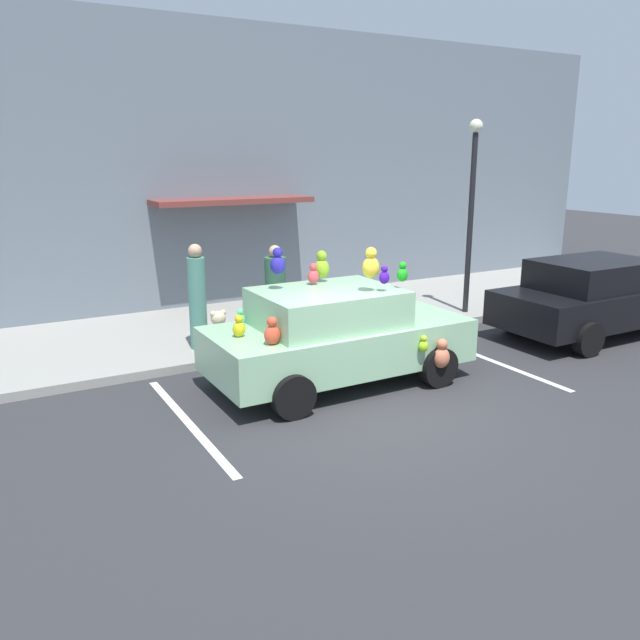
# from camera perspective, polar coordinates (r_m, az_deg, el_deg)

# --- Properties ---
(ground_plane) EXTENTS (60.00, 60.00, 0.00)m
(ground_plane) POSITION_cam_1_polar(r_m,az_deg,el_deg) (9.13, 4.81, -8.39)
(ground_plane) COLOR #2D2D30
(sidewalk) EXTENTS (24.00, 4.00, 0.15)m
(sidewalk) POSITION_cam_1_polar(r_m,az_deg,el_deg) (13.31, -7.31, -0.65)
(sidewalk) COLOR gray
(sidewalk) RESTS_ON ground
(storefront_building) EXTENTS (24.00, 1.25, 6.40)m
(storefront_building) POSITION_cam_1_polar(r_m,az_deg,el_deg) (14.86, -10.90, 12.99)
(storefront_building) COLOR slate
(storefront_building) RESTS_ON ground
(parking_stripe_front) EXTENTS (0.12, 3.60, 0.01)m
(parking_stripe_front) POSITION_cam_1_polar(r_m,az_deg,el_deg) (11.77, 14.97, -3.47)
(parking_stripe_front) COLOR silver
(parking_stripe_front) RESTS_ON ground
(parking_stripe_rear) EXTENTS (0.12, 3.60, 0.01)m
(parking_stripe_rear) POSITION_cam_1_polar(r_m,az_deg,el_deg) (9.01, -11.73, -8.97)
(parking_stripe_rear) COLOR silver
(parking_stripe_rear) RESTS_ON ground
(plush_covered_car) EXTENTS (4.14, 2.17, 2.22)m
(plush_covered_car) POSITION_cam_1_polar(r_m,az_deg,el_deg) (10.02, 1.45, -1.33)
(plush_covered_car) COLOR #90C194
(plush_covered_car) RESTS_ON ground
(parked_sedan_behind) EXTENTS (4.45, 2.03, 1.54)m
(parked_sedan_behind) POSITION_cam_1_polar(r_m,az_deg,el_deg) (13.92, 23.55, 1.94)
(parked_sedan_behind) COLOR black
(parked_sedan_behind) RESTS_ON ground
(teddy_bear_on_sidewalk) EXTENTS (0.38, 0.31, 0.72)m
(teddy_bear_on_sidewalk) POSITION_cam_1_polar(r_m,az_deg,el_deg) (11.54, -9.05, -1.00)
(teddy_bear_on_sidewalk) COLOR beige
(teddy_bear_on_sidewalk) RESTS_ON sidewalk
(street_lamp_post) EXTENTS (0.28, 0.28, 4.11)m
(street_lamp_post) POSITION_cam_1_polar(r_m,az_deg,el_deg) (14.18, 13.44, 10.60)
(street_lamp_post) COLOR black
(street_lamp_post) RESTS_ON sidewalk
(pedestrian_walking_past) EXTENTS (0.40, 0.40, 1.78)m
(pedestrian_walking_past) POSITION_cam_1_polar(r_m,az_deg,el_deg) (12.03, -4.00, 2.16)
(pedestrian_walking_past) COLOR #315E42
(pedestrian_walking_past) RESTS_ON sidewalk
(pedestrian_by_lamp) EXTENTS (0.31, 0.31, 1.89)m
(pedestrian_by_lamp) POSITION_cam_1_polar(r_m,az_deg,el_deg) (11.54, -10.93, 1.82)
(pedestrian_by_lamp) COLOR #4D8877
(pedestrian_by_lamp) RESTS_ON sidewalk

